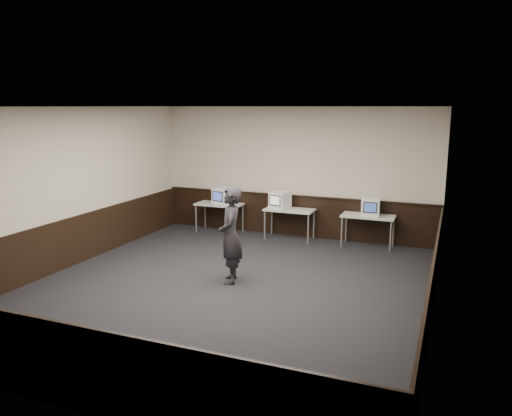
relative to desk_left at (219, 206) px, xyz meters
The scene contains 18 objects.
floor 4.13m from the desk_left, 62.18° to the right, with size 8.00×8.00×0.00m, color black.
ceiling 4.79m from the desk_left, 62.18° to the right, with size 8.00×8.00×0.00m, color white.
back_wall 2.15m from the desk_left, 11.89° to the left, with size 7.00×7.00×0.00m, color beige.
front_wall 7.89m from the desk_left, 75.96° to the right, with size 7.00×7.00×0.00m, color beige.
left_wall 4.05m from the desk_left, 113.96° to the right, with size 8.00×8.00×0.00m, color beige.
right_wall 6.56m from the desk_left, 33.69° to the right, with size 8.00×8.00×0.00m, color beige.
wainscot_back 1.95m from the desk_left, 11.31° to the left, with size 6.98×0.04×1.00m, color black.
wainscot_front 7.82m from the desk_left, 75.93° to the right, with size 6.98×0.04×1.00m, color black.
wainscot_left 3.94m from the desk_left, 113.70° to the right, with size 0.04×7.98×1.00m, color black.
wainscot_right 6.48m from the desk_left, 33.79° to the right, with size 0.04×7.98×1.00m, color black.
wainscot_rail 1.96m from the desk_left, 10.73° to the left, with size 6.98×0.06×0.04m, color black.
desk_left is the anchor object (origin of this frame).
desk_center 1.90m from the desk_left, ahead, with size 1.20×0.60×0.75m.
desk_right 3.80m from the desk_left, ahead, with size 1.20×0.60×0.75m.
emac_left 0.30m from the desk_left, ahead, with size 0.48×0.50×0.42m.
emac_center 1.68m from the desk_left, ahead, with size 0.51×0.53×0.42m.
emac_right 3.85m from the desk_left, ahead, with size 0.45×0.48×0.41m.
person 3.79m from the desk_left, 60.83° to the right, with size 0.65×0.43×1.78m, color black.
Camera 1 is at (3.67, -7.73, 3.21)m, focal length 35.00 mm.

